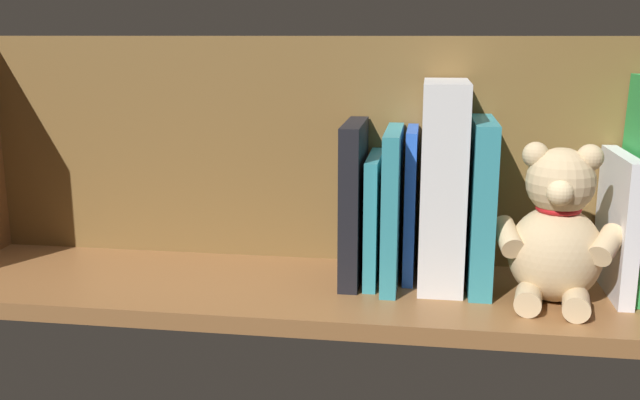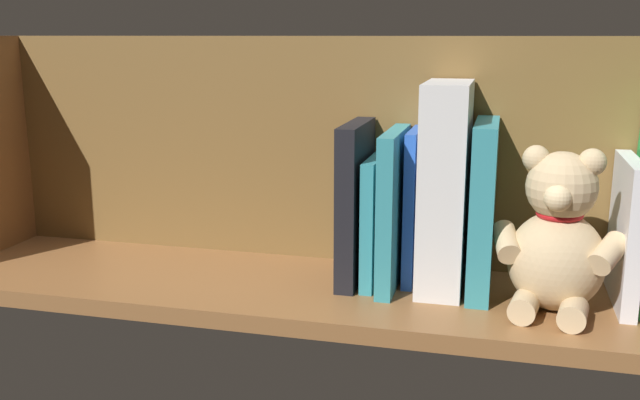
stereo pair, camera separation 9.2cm
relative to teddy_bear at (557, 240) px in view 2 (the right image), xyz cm
name	(u,v)px [view 2 (the right image)]	position (x,y,z in cm)	size (l,w,h in cm)	color
ground_plane	(320,290)	(29.07, -2.36, -9.64)	(106.53, 26.47, 2.20)	brown
shelf_back_panel	(339,151)	(29.07, -13.35, 7.26)	(106.53, 1.50, 31.60)	brown
book_3	(626,232)	(-8.03, -4.70, 0.25)	(1.89, 14.99, 17.59)	silver
teddy_bear	(557,240)	(0.00, 0.00, 0.00)	(15.54, 13.67, 19.41)	#D1B284
book_4	(483,208)	(8.73, -4.90, 2.19)	(2.81, 14.59, 21.46)	teal
dictionary_thick_white	(445,187)	(13.54, -5.13, 4.54)	(5.60, 13.93, 26.16)	silver
book_5	(413,206)	(17.63, -6.92, 1.44)	(1.38, 10.56, 19.95)	blue
book_6	(393,208)	(19.94, -4.59, 1.49)	(2.02, 15.21, 20.05)	teal
book_7	(376,219)	(22.36, -5.48, -0.27)	(1.63, 13.42, 16.54)	teal
book_8	(355,202)	(25.02, -5.19, 1.86)	(2.49, 14.02, 20.81)	black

